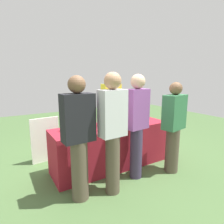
{
  "coord_description": "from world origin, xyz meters",
  "views": [
    {
      "loc": [
        -1.7,
        -2.83,
        1.66
      ],
      "look_at": [
        0.0,
        0.0,
        1.03
      ],
      "focal_mm": 30.15,
      "sensor_mm": 36.0,
      "label": 1
    }
  ],
  "objects": [
    {
      "name": "wine_bottle_6",
      "position": [
        0.72,
        0.11,
        0.89
      ],
      "size": [
        0.07,
        0.07,
        0.31
      ],
      "color": "black",
      "rests_on": "tasting_table"
    },
    {
      "name": "wine_bottle_1",
      "position": [
        -0.66,
        0.16,
        0.9
      ],
      "size": [
        0.07,
        0.07,
        0.31
      ],
      "color": "black",
      "rests_on": "tasting_table"
    },
    {
      "name": "menu_board",
      "position": [
        -1.02,
        0.83,
        0.44
      ],
      "size": [
        0.54,
        0.08,
        0.88
      ],
      "primitive_type": "cube",
      "rotation": [
        0.0,
        0.0,
        0.09
      ],
      "color": "white",
      "rests_on": "ground_plane"
    },
    {
      "name": "wine_glass_0",
      "position": [
        -0.61,
        -0.08,
        0.87
      ],
      "size": [
        0.06,
        0.06,
        0.13
      ],
      "color": "silver",
      "rests_on": "tasting_table"
    },
    {
      "name": "wine_bottle_5",
      "position": [
        0.2,
        0.12,
        0.89
      ],
      "size": [
        0.07,
        0.07,
        0.32
      ],
      "color": "black",
      "rests_on": "tasting_table"
    },
    {
      "name": "wine_bottle_0",
      "position": [
        -0.82,
        0.08,
        0.9
      ],
      "size": [
        0.07,
        0.07,
        0.32
      ],
      "color": "black",
      "rests_on": "tasting_table"
    },
    {
      "name": "guest_1",
      "position": [
        -0.41,
        -0.71,
        0.95
      ],
      "size": [
        0.38,
        0.23,
        1.72
      ],
      "rotation": [
        0.0,
        0.0,
        0.07
      ],
      "color": "brown",
      "rests_on": "ground_plane"
    },
    {
      "name": "guest_2",
      "position": [
        0.13,
        -0.55,
        0.94
      ],
      "size": [
        0.38,
        0.24,
        1.69
      ],
      "rotation": [
        0.0,
        0.0,
        0.11
      ],
      "color": "#3F3351",
      "rests_on": "ground_plane"
    },
    {
      "name": "server_pouring",
      "position": [
        0.36,
        0.63,
        0.95
      ],
      "size": [
        0.4,
        0.23,
        1.73
      ],
      "rotation": [
        0.0,
        0.0,
        3.12
      ],
      "color": "#3F3351",
      "rests_on": "ground_plane"
    },
    {
      "name": "wine_bottle_4",
      "position": [
        0.05,
        0.06,
        0.9
      ],
      "size": [
        0.07,
        0.07,
        0.32
      ],
      "color": "black",
      "rests_on": "tasting_table"
    },
    {
      "name": "wine_bottle_2",
      "position": [
        -0.39,
        0.09,
        0.9
      ],
      "size": [
        0.07,
        0.07,
        0.33
      ],
      "color": "black",
      "rests_on": "tasting_table"
    },
    {
      "name": "guest_0",
      "position": [
        -0.87,
        -0.61,
        0.91
      ],
      "size": [
        0.42,
        0.24,
        1.67
      ],
      "rotation": [
        0.0,
        0.0,
        0.03
      ],
      "color": "brown",
      "rests_on": "ground_plane"
    },
    {
      "name": "guest_3",
      "position": [
        0.8,
        -0.71,
        0.84
      ],
      "size": [
        0.45,
        0.3,
        1.57
      ],
      "rotation": [
        0.0,
        0.0,
        0.19
      ],
      "color": "brown",
      "rests_on": "ground_plane"
    },
    {
      "name": "wine_bottle_3",
      "position": [
        -0.22,
        0.09,
        0.9
      ],
      "size": [
        0.07,
        0.07,
        0.32
      ],
      "color": "black",
      "rests_on": "tasting_table"
    },
    {
      "name": "wine_glass_2",
      "position": [
        -0.11,
        -0.08,
        0.88
      ],
      "size": [
        0.06,
        0.06,
        0.14
      ],
      "color": "silver",
      "rests_on": "tasting_table"
    },
    {
      "name": "tasting_table",
      "position": [
        0.0,
        0.0,
        0.39
      ],
      "size": [
        2.18,
        0.67,
        0.78
      ],
      "primitive_type": "cube",
      "color": "maroon",
      "rests_on": "ground_plane"
    },
    {
      "name": "wine_glass_1",
      "position": [
        -0.49,
        -0.1,
        0.87
      ],
      "size": [
        0.07,
        0.07,
        0.13
      ],
      "color": "silver",
      "rests_on": "tasting_table"
    },
    {
      "name": "ground_plane",
      "position": [
        0.0,
        0.0,
        0.0
      ],
      "size": [
        12.0,
        12.0,
        0.0
      ],
      "primitive_type": "plane",
      "color": "#476638"
    }
  ]
}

